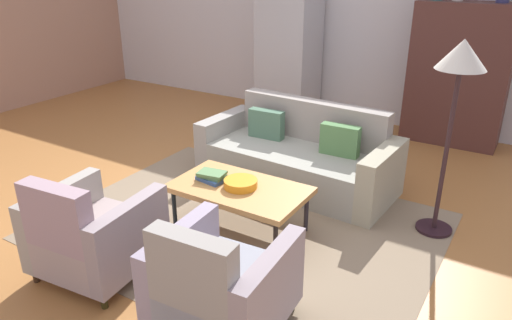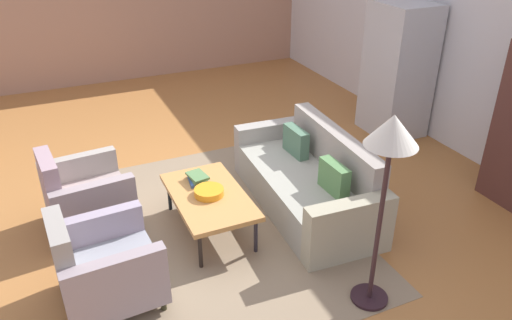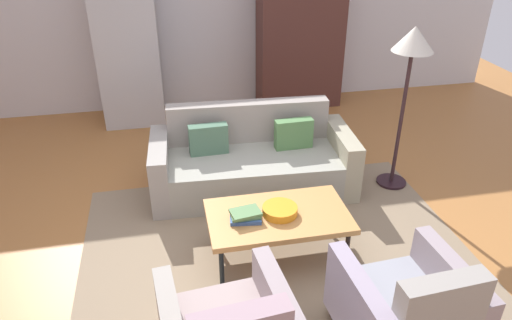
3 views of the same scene
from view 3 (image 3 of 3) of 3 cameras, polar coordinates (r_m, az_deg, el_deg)
ground_plane at (r=4.33m, az=-3.64°, el=-10.91°), size 11.55×11.55×0.00m
wall_back at (r=7.06m, az=-8.47°, el=17.44°), size 9.62×0.12×2.80m
area_rug at (r=4.35m, az=2.39°, el=-10.66°), size 3.40×2.60×0.01m
couch at (r=5.11m, az=-0.50°, el=-0.18°), size 2.15×1.01×0.86m
coffee_table at (r=4.07m, az=2.67°, el=-6.89°), size 1.20×0.70×0.43m
armchair_right at (r=3.48m, az=17.74°, el=-17.15°), size 0.85×0.85×0.88m
fruit_bowl at (r=4.03m, az=2.88°, el=-6.04°), size 0.30×0.30×0.07m
book_stack at (r=3.96m, az=-1.26°, el=-6.65°), size 0.28×0.21×0.08m
cabinet at (r=7.11m, az=5.25°, el=13.57°), size 1.20×0.51×1.80m
refrigerator at (r=6.73m, az=-14.98°, el=12.06°), size 0.80×0.73×1.85m
floor_lamp at (r=4.92m, az=18.12°, el=11.86°), size 0.40×0.40×1.72m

